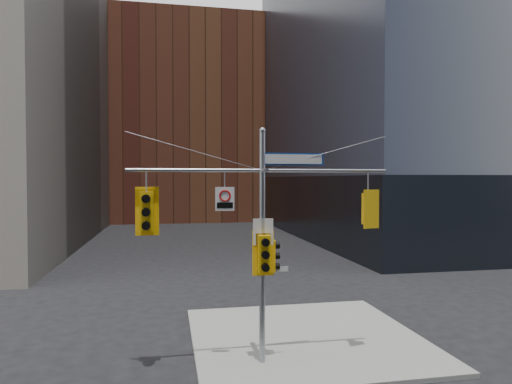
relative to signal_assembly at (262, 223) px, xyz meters
name	(u,v)px	position (x,y,z in m)	size (l,w,h in m)	color
sidewalk_corner	(306,338)	(2.00, 2.01, -4.34)	(8.00, 8.00, 0.15)	gray
podium_ne	(461,205)	(28.00, 30.01, -1.42)	(36.40, 36.40, 6.00)	black
brick_midrise	(186,124)	(0.00, 56.01, 9.58)	(26.00, 20.00, 28.00)	brown
signal_assembly	(262,223)	(0.00, 0.00, 0.00)	(8.00, 0.80, 7.30)	gray
traffic_light_west_arm	(147,212)	(-3.41, 0.01, 0.38)	(0.68, 0.54, 1.43)	#F6B60C
traffic_light_east_arm	(368,209)	(3.42, 0.00, 0.38)	(0.57, 0.54, 1.22)	#F6B60C
traffic_light_pole_side	(273,256)	(0.32, 0.00, -1.02)	(0.39, 0.33, 0.97)	#F6B60C
traffic_light_pole_front	(264,254)	(0.00, -0.27, -0.90)	(0.66, 0.52, 1.37)	#F6B60C
street_sign_blade	(294,159)	(0.98, 0.00, 1.93)	(1.94, 0.15, 0.38)	navy
regulatory_sign_arm	(225,198)	(-1.14, -0.02, 0.76)	(0.57, 0.11, 0.71)	silver
regulatory_sign_pole	(263,232)	(0.00, -0.11, -0.28)	(0.61, 0.08, 0.80)	silver
street_blade_ew	(277,269)	(0.45, 0.01, -1.44)	(0.73, 0.08, 0.15)	silver
street_blade_ns	(259,274)	(0.00, 0.46, -1.67)	(0.13, 0.76, 0.15)	#145926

